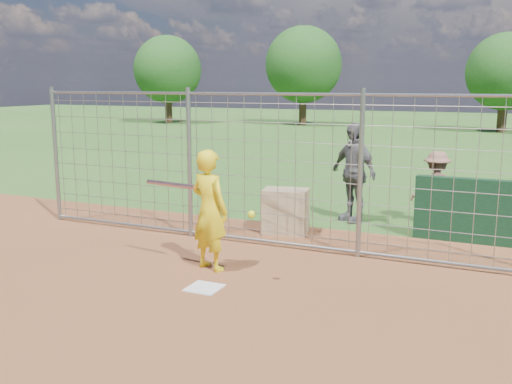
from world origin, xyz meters
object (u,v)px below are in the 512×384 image
at_px(bystander_b, 353,172).
at_px(equipment_bin, 285,211).
at_px(batter, 210,210).
at_px(bystander_c, 436,188).

xyz_separation_m(bystander_b, equipment_bin, (-0.87, -1.38, -0.57)).
distance_m(batter, equipment_bin, 2.43).
distance_m(batter, bystander_b, 3.91).
bearing_deg(batter, bystander_b, -89.67).
relative_size(batter, bystander_c, 1.24).
bearing_deg(batter, equipment_bin, -79.07).
bearing_deg(bystander_b, batter, -73.57).
bearing_deg(equipment_bin, batter, -106.85).
relative_size(bystander_b, bystander_c, 1.37).
bearing_deg(equipment_bin, bystander_c, 25.76).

